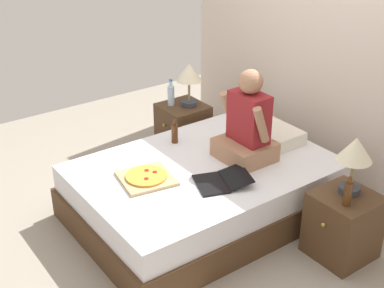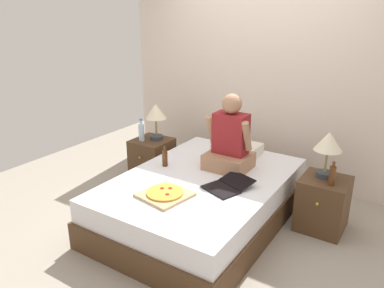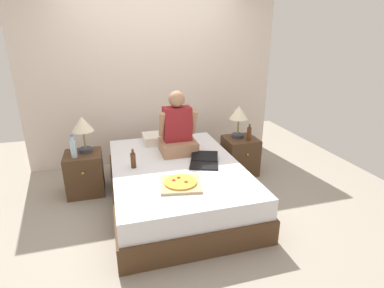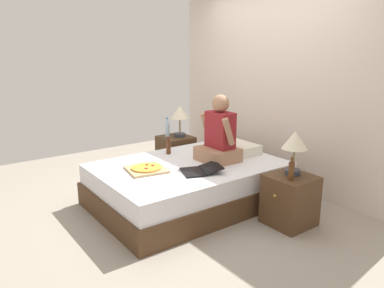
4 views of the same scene
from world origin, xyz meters
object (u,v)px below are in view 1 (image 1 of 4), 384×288
object	(u,v)px
lamp_on_right_nightstand	(355,153)
beer_bottle_on_bed	(175,133)
bed	(204,190)
lamp_on_left_nightstand	(189,75)
laptop	(219,182)
person_seated	(247,127)
water_bottle	(171,95)
nightstand_left	(183,129)
nightstand_right	(343,225)
beer_bottle	(348,193)
pizza_box	(146,178)

from	to	relation	value
lamp_on_right_nightstand	beer_bottle_on_bed	bearing A→B (deg)	-160.32
bed	lamp_on_left_nightstand	size ratio (longest dim) A/B	4.73
bed	laptop	world-z (taller)	laptop
bed	person_seated	size ratio (longest dim) A/B	2.73
water_bottle	laptop	bearing A→B (deg)	-19.81
nightstand_left	water_bottle	world-z (taller)	water_bottle
nightstand_left	laptop	size ratio (longest dim) A/B	1.06
nightstand_right	beer_bottle	world-z (taller)	beer_bottle
pizza_box	bed	bearing A→B (deg)	81.89
beer_bottle	pizza_box	distance (m)	1.53
nightstand_right	lamp_on_right_nightstand	world-z (taller)	lamp_on_right_nightstand
nightstand_left	pizza_box	xyz separation A→B (m)	(0.98, -1.04, 0.24)
lamp_on_left_nightstand	beer_bottle_on_bed	bearing A→B (deg)	-45.34
lamp_on_left_nightstand	beer_bottle_on_bed	distance (m)	0.81
nightstand_right	lamp_on_right_nightstand	bearing A→B (deg)	120.93
laptop	nightstand_right	bearing A→B (deg)	39.52
beer_bottle	lamp_on_left_nightstand	bearing A→B (deg)	175.99
bed	water_bottle	distance (m)	1.28
nightstand_right	pizza_box	size ratio (longest dim) A/B	1.13
lamp_on_left_nightstand	beer_bottle_on_bed	size ratio (longest dim) A/B	2.05
lamp_on_right_nightstand	bed	bearing A→B (deg)	-150.78
water_bottle	nightstand_right	size ratio (longest dim) A/B	0.53
laptop	water_bottle	bearing A→B (deg)	160.19
lamp_on_right_nightstand	pizza_box	bearing A→B (deg)	-135.28
beer_bottle	person_seated	bearing A→B (deg)	-176.46
lamp_on_left_nightstand	water_bottle	size ratio (longest dim) A/B	1.63
laptop	beer_bottle_on_bed	distance (m)	0.81
bed	nightstand_right	distance (m)	1.18
lamp_on_left_nightstand	lamp_on_right_nightstand	bearing A→B (deg)	0.00
bed	lamp_on_right_nightstand	xyz separation A→B (m)	(1.02, 0.57, 0.61)
lamp_on_right_nightstand	laptop	distance (m)	1.03
laptop	pizza_box	distance (m)	0.58
pizza_box	beer_bottle_on_bed	size ratio (longest dim) A/B	2.10
lamp_on_left_nightstand	laptop	bearing A→B (deg)	-26.49
lamp_on_left_nightstand	laptop	xyz separation A→B (m)	(1.33, -0.66, -0.35)
water_bottle	nightstand_right	bearing A→B (deg)	2.35
lamp_on_left_nightstand	pizza_box	bearing A→B (deg)	-49.12
bed	nightstand_left	size ratio (longest dim) A/B	4.05
bed	person_seated	distance (m)	0.65
lamp_on_right_nightstand	beer_bottle	distance (m)	0.29
lamp_on_left_nightstand	lamp_on_right_nightstand	size ratio (longest dim) A/B	1.00
nightstand_left	beer_bottle	xyz separation A→B (m)	(2.18, -0.10, 0.36)
lamp_on_right_nightstand	laptop	size ratio (longest dim) A/B	0.90
nightstand_left	laptop	world-z (taller)	laptop
beer_bottle_on_bed	person_seated	bearing A→B (deg)	28.96
nightstand_right	bed	bearing A→B (deg)	-153.62
lamp_on_left_nightstand	laptop	distance (m)	1.52
lamp_on_right_nightstand	beer_bottle	bearing A→B (deg)	-56.31
lamp_on_left_nightstand	water_bottle	bearing A→B (deg)	-130.60
pizza_box	water_bottle	bearing A→B (deg)	138.25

